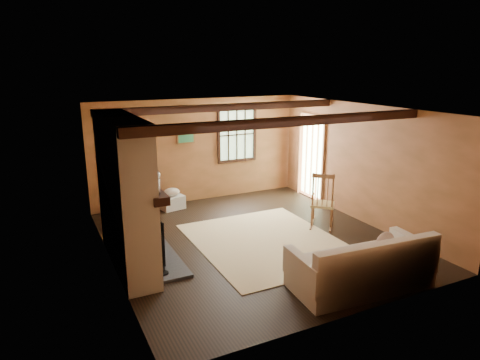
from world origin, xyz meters
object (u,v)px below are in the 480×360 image
rocking_chair (323,203)px  sofa (363,269)px  fireplace (127,199)px  laundry_basket (172,202)px  armchair (135,204)px

rocking_chair → sofa: (-1.00, -2.32, -0.17)m
fireplace → sofa: fireplace is taller
fireplace → laundry_basket: 2.93m
rocking_chair → sofa: bearing=107.7°
rocking_chair → laundry_basket: size_ratio=2.22×
fireplace → sofa: 3.72m
rocking_chair → sofa: 2.53m
armchair → fireplace: bearing=5.2°
rocking_chair → laundry_basket: bearing=-2.8°
fireplace → armchair: bearing=74.8°
rocking_chair → fireplace: bearing=41.9°
rocking_chair → laundry_basket: 3.35m
sofa → armchair: bearing=123.4°
rocking_chair → laundry_basket: (-2.41, 2.31, -0.32)m
sofa → armchair: 4.78m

